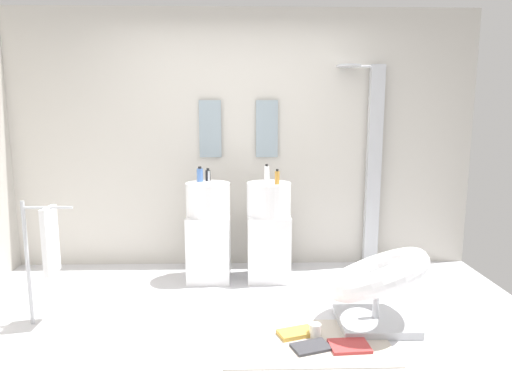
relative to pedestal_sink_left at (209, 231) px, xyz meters
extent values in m
cube|color=silver|center=(0.29, -1.14, -0.49)|extent=(4.80, 3.60, 0.04)
cube|color=beige|center=(0.29, 0.51, 0.83)|extent=(4.80, 0.10, 2.60)
cube|color=white|center=(0.00, 0.00, -0.16)|extent=(0.40, 0.40, 0.63)
cylinder|color=white|center=(0.00, 0.00, 0.31)|extent=(0.41, 0.41, 0.31)
cylinder|color=#B7BABF|center=(0.00, 0.11, 0.51)|extent=(0.02, 0.02, 0.10)
cube|color=white|center=(0.57, 0.00, -0.16)|extent=(0.40, 0.40, 0.63)
cylinder|color=white|center=(0.57, 0.00, 0.31)|extent=(0.41, 0.41, 0.31)
cylinder|color=#B7BABF|center=(0.57, 0.11, 0.51)|extent=(0.02, 0.02, 0.10)
cube|color=#8C9EA8|center=(0.00, 0.44, 0.95)|extent=(0.22, 0.03, 0.57)
cube|color=#8C9EA8|center=(0.57, 0.44, 0.95)|extent=(0.22, 0.03, 0.57)
cube|color=#B7BABF|center=(1.66, 0.39, 0.55)|extent=(0.14, 0.08, 2.05)
cylinder|color=#B7BABF|center=(1.51, 0.37, 1.56)|extent=(0.30, 0.02, 0.02)
cylinder|color=#B7BABF|center=(1.36, 0.34, 1.56)|extent=(0.24, 0.24, 0.02)
cube|color=#B7BABF|center=(1.32, -1.01, -0.44)|extent=(0.56, 0.50, 0.06)
cylinder|color=#B7BABF|center=(1.32, -1.01, -0.27)|extent=(0.05, 0.05, 0.34)
torus|color=white|center=(1.32, -1.01, -0.07)|extent=(1.07, 1.07, 0.49)
cylinder|color=#B7BABF|center=(-1.27, -0.93, 0.00)|extent=(0.03, 0.03, 0.95)
cylinder|color=#B7BABF|center=(-1.09, -0.93, 0.43)|extent=(0.36, 0.02, 0.02)
cube|color=white|center=(-1.09, -0.93, 0.18)|extent=(0.04, 0.22, 0.50)
cube|color=beige|center=(0.77, -1.28, -0.47)|extent=(1.14, 0.68, 0.01)
cube|color=gold|center=(0.71, -1.18, -0.45)|extent=(0.29, 0.22, 0.03)
cube|color=#B73838|center=(1.05, -1.36, -0.45)|extent=(0.28, 0.22, 0.02)
cube|color=#38383D|center=(0.79, -1.37, -0.45)|extent=(0.29, 0.24, 0.02)
cylinder|color=white|center=(0.84, -1.21, -0.42)|extent=(0.08, 0.08, 0.10)
cylinder|color=black|center=(-0.01, 0.13, 0.51)|extent=(0.05, 0.05, 0.10)
cylinder|color=black|center=(-0.01, 0.13, 0.57)|extent=(0.03, 0.03, 0.02)
cylinder|color=#C68C38|center=(0.64, -0.10, 0.52)|extent=(0.04, 0.04, 0.12)
cylinder|color=black|center=(0.64, -0.10, 0.59)|extent=(0.02, 0.02, 0.02)
cylinder|color=#4C72B7|center=(-0.08, 0.09, 0.52)|extent=(0.06, 0.06, 0.12)
cylinder|color=black|center=(-0.08, 0.09, 0.60)|extent=(0.03, 0.03, 0.02)
cylinder|color=white|center=(0.55, 0.10, 0.53)|extent=(0.05, 0.05, 0.14)
cylinder|color=black|center=(0.55, 0.10, 0.61)|extent=(0.03, 0.03, 0.02)
cylinder|color=silver|center=(-0.07, 0.08, 0.52)|extent=(0.04, 0.04, 0.12)
cylinder|color=black|center=(-0.07, 0.08, 0.59)|extent=(0.02, 0.02, 0.02)
camera|label=1|loc=(0.34, -4.22, 1.10)|focal=32.09mm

